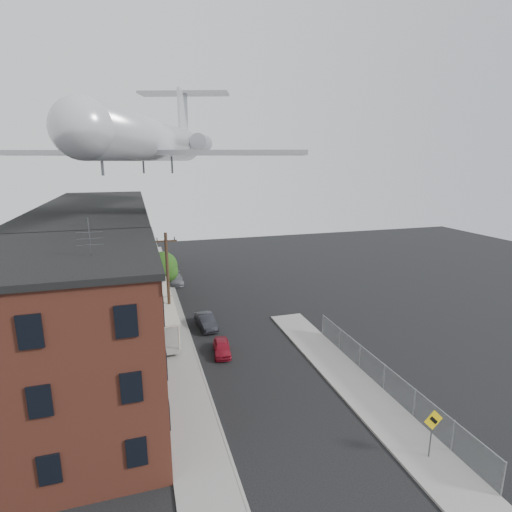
{
  "coord_description": "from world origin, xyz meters",
  "views": [
    {
      "loc": [
        -7.84,
        -15.06,
        14.74
      ],
      "look_at": [
        -0.89,
        7.87,
        9.02
      ],
      "focal_mm": 28.0,
      "sensor_mm": 36.0,
      "label": 1
    }
  ],
  "objects_px": {
    "utility_pole": "(168,283)",
    "car_far": "(176,279)",
    "car_near": "(222,347)",
    "street_tree": "(164,268)",
    "airplane": "(155,140)",
    "warning_sign": "(432,426)",
    "car_mid": "(206,321)"
  },
  "relations": [
    {
      "from": "utility_pole",
      "to": "car_far",
      "type": "height_order",
      "value": "utility_pole"
    },
    {
      "from": "car_near",
      "to": "car_far",
      "type": "relative_size",
      "value": 0.81
    },
    {
      "from": "street_tree",
      "to": "airplane",
      "type": "height_order",
      "value": "airplane"
    },
    {
      "from": "warning_sign",
      "to": "utility_pole",
      "type": "distance_m",
      "value": 22.25
    },
    {
      "from": "street_tree",
      "to": "airplane",
      "type": "relative_size",
      "value": 0.17
    },
    {
      "from": "car_near",
      "to": "car_mid",
      "type": "relative_size",
      "value": 0.84
    },
    {
      "from": "utility_pole",
      "to": "airplane",
      "type": "bearing_deg",
      "value": 92.31
    },
    {
      "from": "car_near",
      "to": "warning_sign",
      "type": "bearing_deg",
      "value": -53.79
    },
    {
      "from": "car_mid",
      "to": "airplane",
      "type": "xyz_separation_m",
      "value": [
        -3.4,
        3.84,
        15.89
      ]
    },
    {
      "from": "street_tree",
      "to": "car_far",
      "type": "relative_size",
      "value": 1.31
    },
    {
      "from": "utility_pole",
      "to": "car_near",
      "type": "bearing_deg",
      "value": -54.2
    },
    {
      "from": "warning_sign",
      "to": "street_tree",
      "type": "relative_size",
      "value": 0.54
    },
    {
      "from": "car_far",
      "to": "street_tree",
      "type": "bearing_deg",
      "value": -108.31
    },
    {
      "from": "car_mid",
      "to": "utility_pole",
      "type": "bearing_deg",
      "value": -176.53
    },
    {
      "from": "warning_sign",
      "to": "car_mid",
      "type": "distance_m",
      "value": 21.12
    },
    {
      "from": "utility_pole",
      "to": "car_mid",
      "type": "bearing_deg",
      "value": 8.67
    },
    {
      "from": "warning_sign",
      "to": "utility_pole",
      "type": "xyz_separation_m",
      "value": [
        -11.2,
        19.03,
        2.79
      ]
    },
    {
      "from": "warning_sign",
      "to": "car_far",
      "type": "distance_m",
      "value": 35.14
    },
    {
      "from": "car_mid",
      "to": "car_far",
      "type": "distance_m",
      "value": 14.42
    },
    {
      "from": "car_near",
      "to": "utility_pole",
      "type": "bearing_deg",
      "value": 133.51
    },
    {
      "from": "utility_pole",
      "to": "car_mid",
      "type": "xyz_separation_m",
      "value": [
        3.22,
        0.49,
        -4.04
      ]
    },
    {
      "from": "airplane",
      "to": "car_near",
      "type": "bearing_deg",
      "value": -68.16
    },
    {
      "from": "car_far",
      "to": "car_mid",
      "type": "bearing_deg",
      "value": -84.73
    },
    {
      "from": "car_mid",
      "to": "car_far",
      "type": "bearing_deg",
      "value": 89.66
    },
    {
      "from": "car_far",
      "to": "car_near",
      "type": "bearing_deg",
      "value": -85.2
    },
    {
      "from": "car_mid",
      "to": "car_near",
      "type": "bearing_deg",
      "value": -92.08
    },
    {
      "from": "car_far",
      "to": "airplane",
      "type": "relative_size",
      "value": 0.13
    },
    {
      "from": "airplane",
      "to": "car_far",
      "type": "bearing_deg",
      "value": 78.33
    },
    {
      "from": "airplane",
      "to": "utility_pole",
      "type": "bearing_deg",
      "value": -87.69
    },
    {
      "from": "utility_pole",
      "to": "warning_sign",
      "type": "bearing_deg",
      "value": -59.52
    },
    {
      "from": "utility_pole",
      "to": "street_tree",
      "type": "height_order",
      "value": "utility_pole"
    },
    {
      "from": "utility_pole",
      "to": "airplane",
      "type": "distance_m",
      "value": 12.62
    }
  ]
}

